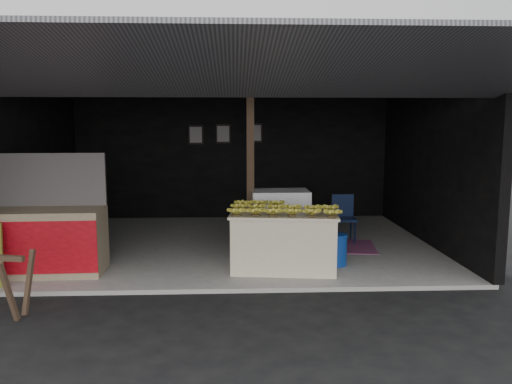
{
  "coord_description": "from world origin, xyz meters",
  "views": [
    {
      "loc": [
        0.04,
        -6.16,
        2.17
      ],
      "look_at": [
        0.38,
        1.53,
        1.1
      ],
      "focal_mm": 35.0,
      "sensor_mm": 36.0,
      "label": 1
    }
  ],
  "objects_px": {
    "neighbor_stall": "(44,238)",
    "plastic_chair": "(343,214)",
    "white_crate": "(280,221)",
    "water_barrel": "(337,251)",
    "banana_table": "(284,240)"
  },
  "relations": [
    {
      "from": "neighbor_stall",
      "to": "plastic_chair",
      "type": "relative_size",
      "value": 2.01
    },
    {
      "from": "white_crate",
      "to": "plastic_chair",
      "type": "height_order",
      "value": "white_crate"
    },
    {
      "from": "neighbor_stall",
      "to": "plastic_chair",
      "type": "distance_m",
      "value": 4.94
    },
    {
      "from": "plastic_chair",
      "to": "water_barrel",
      "type": "bearing_deg",
      "value": -105.47
    },
    {
      "from": "banana_table",
      "to": "plastic_chair",
      "type": "relative_size",
      "value": 1.94
    },
    {
      "from": "neighbor_stall",
      "to": "water_barrel",
      "type": "xyz_separation_m",
      "value": [
        4.19,
        0.21,
        -0.28
      ]
    },
    {
      "from": "banana_table",
      "to": "white_crate",
      "type": "distance_m",
      "value": 0.96
    },
    {
      "from": "white_crate",
      "to": "water_barrel",
      "type": "bearing_deg",
      "value": -47.72
    },
    {
      "from": "water_barrel",
      "to": "white_crate",
      "type": "bearing_deg",
      "value": 133.8
    },
    {
      "from": "white_crate",
      "to": "neighbor_stall",
      "type": "height_order",
      "value": "neighbor_stall"
    },
    {
      "from": "white_crate",
      "to": "neighbor_stall",
      "type": "distance_m",
      "value": 3.57
    },
    {
      "from": "neighbor_stall",
      "to": "plastic_chair",
      "type": "bearing_deg",
      "value": 18.82
    },
    {
      "from": "water_barrel",
      "to": "plastic_chair",
      "type": "relative_size",
      "value": 0.53
    },
    {
      "from": "white_crate",
      "to": "water_barrel",
      "type": "distance_m",
      "value": 1.15
    },
    {
      "from": "white_crate",
      "to": "plastic_chair",
      "type": "xyz_separation_m",
      "value": [
        1.2,
        0.73,
        -0.02
      ]
    }
  ]
}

